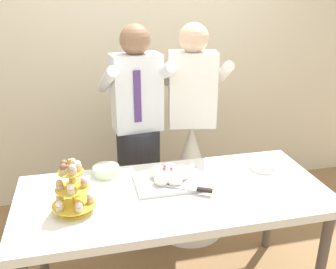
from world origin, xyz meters
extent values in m
cube|color=beige|center=(0.00, 1.44, 1.45)|extent=(5.20, 0.10, 2.90)
cube|color=white|center=(0.00, 0.00, 0.75)|extent=(1.80, 0.80, 0.05)
cylinder|color=#564C47|center=(0.82, -0.32, 0.36)|extent=(0.06, 0.06, 0.72)
cylinder|color=#564C47|center=(-0.82, 0.32, 0.36)|extent=(0.06, 0.06, 0.72)
cylinder|color=#564C47|center=(0.82, 0.32, 0.36)|extent=(0.06, 0.06, 0.72)
cylinder|color=gold|center=(-0.56, -0.08, 0.78)|extent=(0.17, 0.17, 0.01)
cylinder|color=gold|center=(-0.56, -0.08, 0.93)|extent=(0.01, 0.01, 0.31)
cylinder|color=gold|center=(-0.56, -0.08, 0.82)|extent=(0.23, 0.23, 0.01)
cylinder|color=#D1B784|center=(-0.48, -0.09, 0.84)|extent=(0.04, 0.04, 0.03)
sphere|color=#EAB7C6|center=(-0.48, -0.09, 0.86)|extent=(0.04, 0.04, 0.04)
cylinder|color=#D1B784|center=(-0.54, 0.01, 0.84)|extent=(0.04, 0.04, 0.03)
sphere|color=beige|center=(-0.54, 0.01, 0.86)|extent=(0.04, 0.04, 0.04)
cylinder|color=#D1B784|center=(-0.64, -0.03, 0.84)|extent=(0.04, 0.04, 0.03)
sphere|color=beige|center=(-0.64, -0.03, 0.86)|extent=(0.04, 0.04, 0.04)
cylinder|color=#D1B784|center=(-0.63, -0.13, 0.84)|extent=(0.04, 0.04, 0.03)
sphere|color=white|center=(-0.63, -0.13, 0.86)|extent=(0.04, 0.04, 0.04)
cylinder|color=#D1B784|center=(-0.54, -0.16, 0.84)|extent=(0.04, 0.04, 0.03)
sphere|color=#EAB7C6|center=(-0.54, -0.16, 0.86)|extent=(0.04, 0.04, 0.04)
cylinder|color=gold|center=(-0.56, -0.08, 0.92)|extent=(0.18, 0.18, 0.01)
cylinder|color=#D1B784|center=(-0.50, -0.08, 0.93)|extent=(0.04, 0.04, 0.03)
sphere|color=#EAB7C6|center=(-0.50, -0.08, 0.96)|extent=(0.04, 0.04, 0.04)
cylinder|color=#D1B784|center=(-0.56, -0.01, 0.93)|extent=(0.04, 0.04, 0.03)
sphere|color=#EAB7C6|center=(-0.56, -0.01, 0.96)|extent=(0.04, 0.04, 0.04)
cylinder|color=#D1B784|center=(-0.62, -0.08, 0.93)|extent=(0.04, 0.04, 0.03)
sphere|color=#D6B27A|center=(-0.62, -0.08, 0.96)|extent=(0.04, 0.04, 0.04)
cylinder|color=#D1B784|center=(-0.57, -0.14, 0.93)|extent=(0.04, 0.04, 0.03)
sphere|color=white|center=(-0.57, -0.14, 0.96)|extent=(0.04, 0.04, 0.04)
cylinder|color=gold|center=(-0.56, -0.08, 1.01)|extent=(0.13, 0.13, 0.01)
cylinder|color=#D1B784|center=(-0.53, -0.08, 1.03)|extent=(0.04, 0.04, 0.03)
sphere|color=beige|center=(-0.53, -0.08, 1.05)|extent=(0.04, 0.04, 0.04)
cylinder|color=#D1B784|center=(-0.55, -0.04, 1.03)|extent=(0.04, 0.04, 0.03)
sphere|color=#EAB7C6|center=(-0.55, -0.04, 1.05)|extent=(0.04, 0.04, 0.04)
cylinder|color=#D1B784|center=(-0.59, -0.05, 1.03)|extent=(0.04, 0.04, 0.03)
sphere|color=brown|center=(-0.59, -0.05, 1.05)|extent=(0.04, 0.04, 0.04)
cylinder|color=#D1B784|center=(-0.59, -0.10, 1.03)|extent=(0.04, 0.04, 0.03)
sphere|color=brown|center=(-0.59, -0.10, 1.05)|extent=(0.04, 0.04, 0.04)
cylinder|color=#D1B784|center=(-0.55, -0.11, 1.03)|extent=(0.04, 0.04, 0.03)
sphere|color=#EAB7C6|center=(-0.55, -0.11, 1.05)|extent=(0.04, 0.04, 0.04)
cube|color=silver|center=(0.00, 0.11, 0.79)|extent=(0.42, 0.31, 0.02)
sphere|color=white|center=(0.07, 0.11, 0.83)|extent=(0.09, 0.09, 0.09)
sphere|color=white|center=(0.02, 0.17, 0.83)|extent=(0.09, 0.09, 0.09)
sphere|color=white|center=(-0.06, 0.15, 0.83)|extent=(0.09, 0.09, 0.09)
sphere|color=white|center=(-0.06, 0.07, 0.83)|extent=(0.09, 0.09, 0.09)
sphere|color=white|center=(0.02, 0.05, 0.83)|extent=(0.10, 0.10, 0.10)
sphere|color=white|center=(0.00, 0.11, 0.84)|extent=(0.11, 0.11, 0.11)
sphere|color=#DB474C|center=(0.00, 0.07, 0.89)|extent=(0.02, 0.02, 0.02)
sphere|color=#DB474C|center=(0.01, 0.14, 0.88)|extent=(0.02, 0.02, 0.02)
sphere|color=#DB474C|center=(-0.04, 0.08, 0.89)|extent=(0.02, 0.02, 0.02)
sphere|color=#2D1938|center=(0.00, 0.11, 0.89)|extent=(0.02, 0.02, 0.02)
sphere|color=#DB474C|center=(0.00, 0.11, 0.89)|extent=(0.02, 0.02, 0.02)
sphere|color=#DB474C|center=(-0.03, 0.10, 0.89)|extent=(0.02, 0.02, 0.02)
cube|color=silver|center=(0.03, -0.01, 0.80)|extent=(0.21, 0.13, 0.00)
cube|color=black|center=(0.16, -0.08, 0.81)|extent=(0.09, 0.07, 0.02)
cylinder|color=white|center=(0.64, 0.15, 0.78)|extent=(0.17, 0.17, 0.01)
cylinder|color=white|center=(0.64, 0.15, 0.79)|extent=(0.17, 0.17, 0.01)
cylinder|color=white|center=(0.64, 0.15, 0.80)|extent=(0.17, 0.17, 0.01)
cylinder|color=white|center=(0.64, 0.15, 0.81)|extent=(0.17, 0.17, 0.01)
cylinder|color=white|center=(-0.37, 0.28, 0.78)|extent=(0.24, 0.24, 0.01)
cylinder|color=beige|center=(-0.37, 0.28, 0.81)|extent=(0.16, 0.16, 0.06)
cylinder|color=#232328|center=(-0.10, 0.69, 0.46)|extent=(0.32, 0.32, 0.92)
cube|color=white|center=(-0.10, 0.69, 1.19)|extent=(0.36, 0.24, 0.54)
sphere|color=#8C664C|center=(-0.10, 0.69, 1.55)|extent=(0.21, 0.21, 0.21)
cylinder|color=white|center=(-0.30, 0.67, 1.30)|extent=(0.13, 0.49, 0.28)
cylinder|color=white|center=(0.08, 0.71, 1.30)|extent=(0.13, 0.49, 0.28)
cube|color=#4C3372|center=(-0.11, 0.59, 1.19)|extent=(0.05, 0.02, 0.36)
cone|color=white|center=(0.31, 0.69, 0.46)|extent=(0.56, 0.56, 0.92)
cube|color=white|center=(0.31, 0.69, 1.19)|extent=(0.37, 0.26, 0.54)
sphere|color=beige|center=(0.31, 0.69, 1.55)|extent=(0.21, 0.21, 0.21)
cylinder|color=white|center=(0.14, 0.73, 1.30)|extent=(0.17, 0.49, 0.28)
cylinder|color=white|center=(0.52, 0.65, 1.30)|extent=(0.17, 0.49, 0.28)
camera|label=1|loc=(-0.47, -1.83, 1.88)|focal=39.94mm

